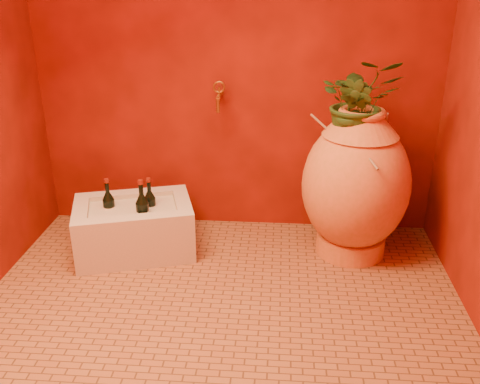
# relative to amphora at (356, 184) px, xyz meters

# --- Properties ---
(floor) EXTENTS (2.50, 2.50, 0.00)m
(floor) POSITION_rel_amphora_xyz_m (-0.72, -0.65, -0.44)
(floor) COLOR brown
(floor) RESTS_ON ground
(wall_back) EXTENTS (2.50, 0.02, 2.50)m
(wall_back) POSITION_rel_amphora_xyz_m (-0.72, 0.35, 0.81)
(wall_back) COLOR #500F04
(wall_back) RESTS_ON ground
(amphora) EXTENTS (0.69, 0.69, 0.89)m
(amphora) POSITION_rel_amphora_xyz_m (0.00, 0.00, 0.00)
(amphora) COLOR #D8743D
(amphora) RESTS_ON floor
(stone_basin) EXTENTS (0.79, 0.65, 0.32)m
(stone_basin) POSITION_rel_amphora_xyz_m (-1.31, -0.10, -0.29)
(stone_basin) COLOR beige
(stone_basin) RESTS_ON floor
(wine_bottle_a) EXTENTS (0.07, 0.07, 0.29)m
(wine_bottle_a) POSITION_rel_amphora_xyz_m (-1.45, -0.10, -0.16)
(wine_bottle_a) COLOR black
(wine_bottle_a) RESTS_ON stone_basin
(wine_bottle_b) EXTENTS (0.08, 0.08, 0.32)m
(wine_bottle_b) POSITION_rel_amphora_xyz_m (-1.23, -0.17, -0.15)
(wine_bottle_b) COLOR black
(wine_bottle_b) RESTS_ON stone_basin
(wine_bottle_c) EXTENTS (0.07, 0.07, 0.29)m
(wine_bottle_c) POSITION_rel_amphora_xyz_m (-1.21, -0.06, -0.16)
(wine_bottle_c) COLOR black
(wine_bottle_c) RESTS_ON stone_basin
(wall_tap) EXTENTS (0.08, 0.16, 0.17)m
(wall_tap) POSITION_rel_amphora_xyz_m (-0.82, 0.26, 0.45)
(wall_tap) COLOR olive
(wall_tap) RESTS_ON wall_back
(plant_main) EXTENTS (0.45, 0.40, 0.48)m
(plant_main) POSITION_rel_amphora_xyz_m (-0.02, 0.01, 0.49)
(plant_main) COLOR #224619
(plant_main) RESTS_ON amphora
(plant_side) EXTENTS (0.27, 0.28, 0.39)m
(plant_side) POSITION_rel_amphora_xyz_m (-0.05, -0.06, 0.44)
(plant_side) COLOR #224619
(plant_side) RESTS_ON amphora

